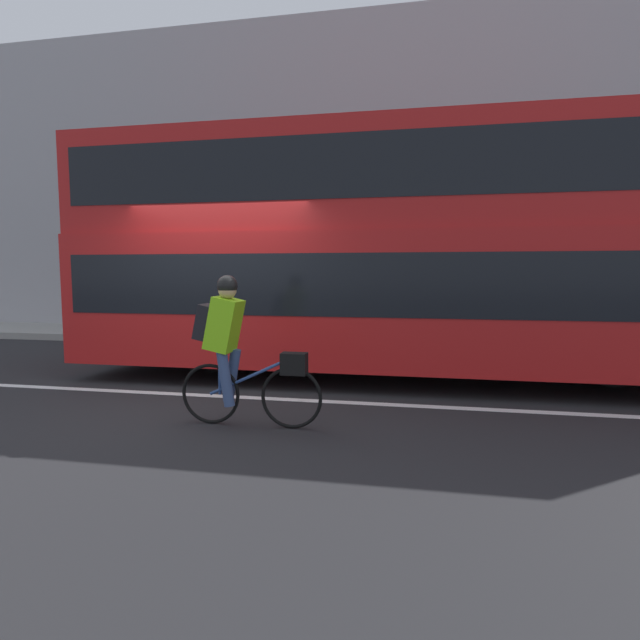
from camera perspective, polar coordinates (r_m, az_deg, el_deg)
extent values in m
plane|color=#232326|center=(6.59, -13.05, -8.65)|extent=(80.00, 80.00, 0.00)
cube|color=silver|center=(6.68, -12.68, -8.41)|extent=(50.00, 0.14, 0.01)
cube|color=gray|center=(11.69, -2.10, -1.97)|extent=(60.00, 2.21, 0.16)
cube|color=#9E9EA3|center=(13.03, -0.85, 15.78)|extent=(60.00, 0.30, 7.85)
cylinder|color=black|center=(8.10, 30.18, -3.22)|extent=(0.94, 0.30, 0.94)
cylinder|color=black|center=(8.29, -11.78, -2.41)|extent=(0.94, 0.30, 0.94)
cube|color=#B21919|center=(7.58, 9.02, 2.50)|extent=(9.46, 2.58, 1.85)
cube|color=black|center=(7.57, 9.05, 4.18)|extent=(9.08, 2.60, 0.81)
cube|color=#B21919|center=(7.68, 9.21, 14.84)|extent=(9.46, 2.47, 1.43)
cube|color=black|center=(7.69, 9.22, 15.37)|extent=(9.08, 2.49, 0.80)
torus|color=black|center=(5.14, -3.29, -8.86)|extent=(0.64, 0.04, 0.64)
torus|color=black|center=(5.41, -12.40, -8.24)|extent=(0.64, 0.04, 0.64)
cylinder|color=#2D4C8C|center=(5.21, -7.99, -6.40)|extent=(0.89, 0.03, 0.44)
cylinder|color=#2D4C8C|center=(5.32, -11.40, -5.87)|extent=(0.03, 0.03, 0.47)
cube|color=black|center=(5.05, -2.98, -5.01)|extent=(0.26, 0.16, 0.22)
cube|color=#8CE019|center=(5.22, -10.89, -0.48)|extent=(0.37, 0.32, 0.58)
cube|color=black|center=(5.30, -12.90, -0.22)|extent=(0.21, 0.26, 0.38)
cylinder|color=#384C7A|center=(5.38, -10.03, -6.25)|extent=(0.21, 0.11, 0.57)
cylinder|color=#384C7A|center=(5.21, -10.74, -6.64)|extent=(0.19, 0.11, 0.57)
sphere|color=tan|center=(5.19, -10.55, 3.42)|extent=(0.19, 0.19, 0.19)
sphere|color=black|center=(5.18, -10.56, 3.89)|extent=(0.21, 0.21, 0.21)
cylinder|color=#262628|center=(12.51, -15.33, 1.00)|extent=(0.52, 0.52, 1.01)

